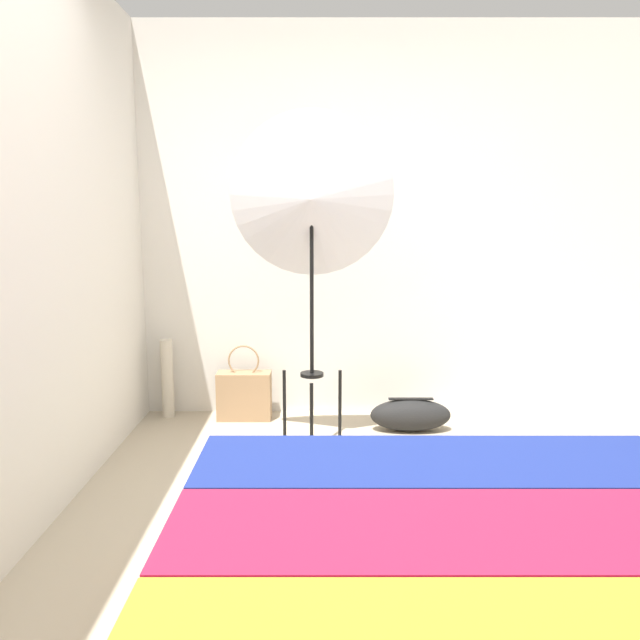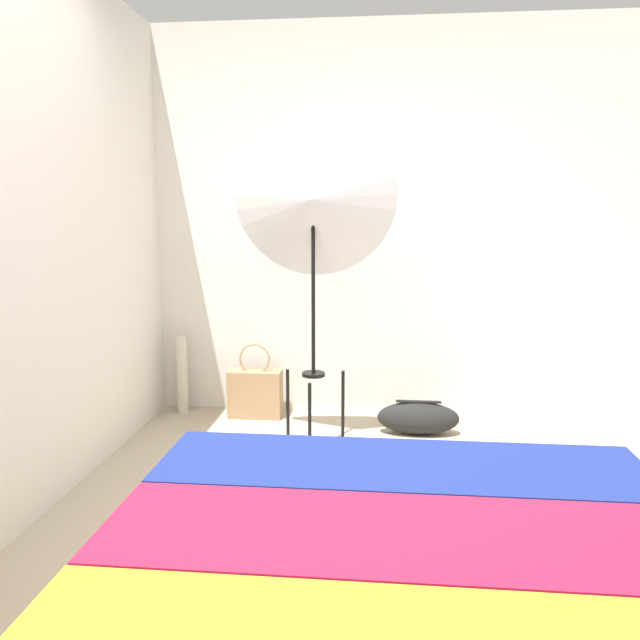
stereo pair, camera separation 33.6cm
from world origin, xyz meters
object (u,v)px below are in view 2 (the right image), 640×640
at_px(duffel_bag, 418,418).
at_px(paper_roll, 182,375).
at_px(tote_bag, 255,393).
at_px(photo_umbrella, 313,198).

xyz_separation_m(duffel_bag, paper_roll, (-1.61, 0.29, 0.16)).
distance_m(tote_bag, paper_roll, 0.54).
bearing_deg(duffel_bag, tote_bag, 167.70).
distance_m(photo_umbrella, duffel_bag, 1.52).
bearing_deg(paper_roll, photo_umbrella, -32.58).
bearing_deg(duffel_bag, photo_umbrella, -150.95).
distance_m(photo_umbrella, tote_bag, 1.48).
bearing_deg(photo_umbrella, paper_roll, 147.42).
bearing_deg(photo_umbrella, duffel_bag, 29.05).
height_order(duffel_bag, paper_roll, paper_roll).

